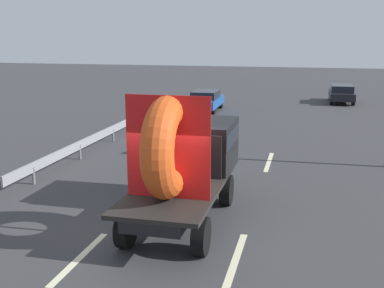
# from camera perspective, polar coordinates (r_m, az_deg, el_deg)

# --- Properties ---
(ground_plane) EXTENTS (120.00, 120.00, 0.00)m
(ground_plane) POSITION_cam_1_polar(r_m,az_deg,el_deg) (11.90, -3.26, -10.05)
(ground_plane) COLOR #38383A
(flatbed_truck) EXTENTS (2.02, 5.22, 3.35)m
(flatbed_truck) POSITION_cam_1_polar(r_m,az_deg,el_deg) (12.24, -0.63, -1.27)
(flatbed_truck) COLOR black
(flatbed_truck) RESTS_ON ground_plane
(distant_sedan) EXTENTS (1.62, 3.79, 1.24)m
(distant_sedan) POSITION_cam_1_polar(r_m,az_deg,el_deg) (29.85, 1.64, 5.19)
(distant_sedan) COLOR black
(distant_sedan) RESTS_ON ground_plane
(guardrail) EXTENTS (0.10, 12.81, 0.71)m
(guardrail) POSITION_cam_1_polar(r_m,az_deg,el_deg) (20.07, -11.04, 0.81)
(guardrail) COLOR gray
(guardrail) RESTS_ON ground_plane
(lane_dash_left_near) EXTENTS (0.16, 2.57, 0.01)m
(lane_dash_left_near) POSITION_cam_1_polar(r_m,az_deg,el_deg) (10.79, -13.04, -12.87)
(lane_dash_left_near) COLOR beige
(lane_dash_left_near) RESTS_ON ground_plane
(lane_dash_left_far) EXTENTS (0.16, 2.34, 0.01)m
(lane_dash_left_far) POSITION_cam_1_polar(r_m,az_deg,el_deg) (18.46, -1.03, -1.66)
(lane_dash_left_far) COLOR beige
(lane_dash_left_far) RESTS_ON ground_plane
(lane_dash_right_near) EXTENTS (0.16, 2.63, 0.01)m
(lane_dash_right_near) POSITION_cam_1_polar(r_m,az_deg,el_deg) (10.51, 5.16, -13.30)
(lane_dash_right_near) COLOR beige
(lane_dash_right_near) RESTS_ON ground_plane
(lane_dash_right_far) EXTENTS (0.16, 2.79, 0.01)m
(lane_dash_right_far) POSITION_cam_1_polar(r_m,az_deg,el_deg) (18.15, 9.02, -2.08)
(lane_dash_right_far) COLOR beige
(lane_dash_right_far) RESTS_ON ground_plane
(oncoming_car) EXTENTS (1.60, 3.74, 1.22)m
(oncoming_car) POSITION_cam_1_polar(r_m,az_deg,el_deg) (34.88, 17.16, 5.72)
(oncoming_car) COLOR black
(oncoming_car) RESTS_ON ground_plane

